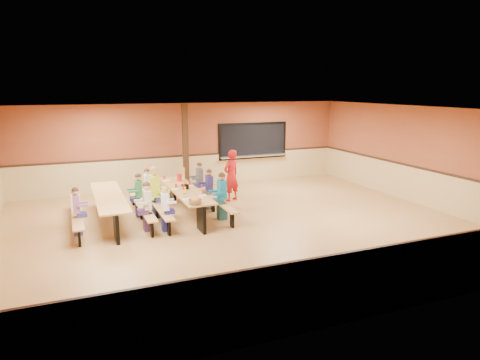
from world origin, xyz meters
name	(u,v)px	position (x,y,z in m)	size (l,w,h in m)	color
ground	(238,226)	(0.00, 0.00, 0.00)	(12.00, 12.00, 0.00)	olive
room_envelope	(238,200)	(0.00, 0.00, 0.69)	(12.04, 10.04, 3.02)	brown
kitchen_pass_through	(253,142)	(2.60, 4.96, 1.49)	(2.78, 0.28, 1.38)	black
structural_post	(186,148)	(-0.20, 4.40, 1.50)	(0.18, 0.18, 3.00)	#331F11
cafeteria_table_main	(185,197)	(-1.01, 1.51, 0.53)	(1.91, 3.70, 0.74)	tan
cafeteria_table_second	(109,203)	(-3.07, 1.57, 0.53)	(1.91, 3.70, 0.74)	tan
seated_child_white_left	(165,209)	(-1.83, 0.32, 0.57)	(0.33, 0.27, 1.13)	white
seated_adult_yellow	(155,192)	(-1.83, 1.58, 0.71)	(0.47, 0.38, 1.42)	#C5D926
seated_child_grey_left	(148,188)	(-1.83, 2.79, 0.58)	(0.34, 0.28, 1.15)	silver
seated_child_teal_right	(222,196)	(-0.18, 0.72, 0.64)	(0.40, 0.33, 1.28)	#126A8C
seated_child_navy_right	(209,189)	(-0.18, 1.84, 0.59)	(0.36, 0.29, 1.18)	navy
seated_child_char_right	(200,182)	(-0.18, 2.82, 0.61)	(0.37, 0.30, 1.21)	#484C52
seated_child_purple_sec	(77,212)	(-3.89, 0.85, 0.59)	(0.35, 0.29, 1.18)	#8E5B8B
seated_child_green_sec	(139,195)	(-2.24, 1.84, 0.60)	(0.37, 0.30, 1.21)	#307949
seated_child_tan_sec	(147,207)	(-2.24, 0.51, 0.62)	(0.39, 0.32, 1.24)	#BDB69B
standing_woman	(231,175)	(0.75, 2.46, 0.82)	(0.60, 0.39, 1.64)	red
punch_pitcher	(179,178)	(-0.89, 2.62, 0.85)	(0.16, 0.16, 0.22)	red
chip_bowl	(195,201)	(-1.18, -0.11, 0.81)	(0.32, 0.32, 0.15)	orange
napkin_dispenser	(187,187)	(-0.95, 1.53, 0.80)	(0.10, 0.14, 0.13)	black
condiment_mustard	(185,190)	(-1.12, 1.07, 0.82)	(0.06, 0.06, 0.17)	yellow
condiment_ketchup	(184,187)	(-1.06, 1.45, 0.82)	(0.06, 0.06, 0.17)	#B2140F
table_paddle	(184,182)	(-0.93, 1.86, 0.88)	(0.16, 0.16, 0.56)	black
place_settings	(185,187)	(-1.01, 1.51, 0.80)	(0.65, 3.30, 0.11)	beige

